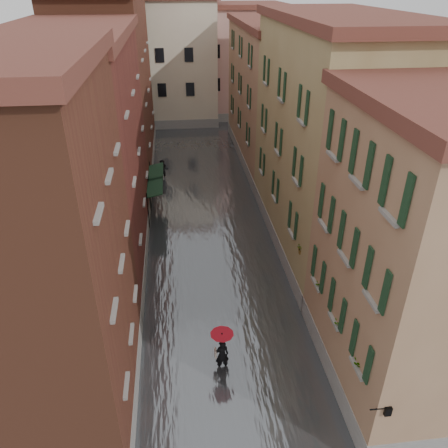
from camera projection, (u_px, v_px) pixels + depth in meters
ground at (228, 351)px, 20.14m from camera, size 120.00×120.00×0.00m
floodwater at (206, 216)px, 31.32m from camera, size 10.00×60.00×0.20m
building_left_near at (28, 271)px, 14.50m from camera, size 6.00×8.00×13.00m
building_left_mid at (83, 159)px, 24.13m from camera, size 6.00×14.00×12.50m
building_left_far at (111, 86)px, 36.71m from camera, size 6.00×16.00×14.00m
building_right_near at (422, 262)px, 16.27m from camera, size 6.00×8.00×11.50m
building_right_mid at (329, 145)px, 25.40m from camera, size 6.00×14.00×13.00m
building_right_far at (274, 97)px, 38.73m from camera, size 6.00×16.00×11.50m
building_end_cream at (161, 63)px, 49.45m from camera, size 12.00×9.00×13.00m
building_end_pink at (237, 63)px, 52.33m from camera, size 10.00×9.00×12.00m
awning_near at (155, 188)px, 29.80m from camera, size 1.09×3.02×2.80m
awning_far at (155, 173)px, 32.04m from camera, size 1.09×3.11×2.80m
wall_lantern at (387, 410)px, 13.90m from camera, size 0.71×0.22×0.35m
window_planters at (329, 295)px, 18.15m from camera, size 0.59×8.39×0.84m
pedestrian_main at (222, 348)px, 18.57m from camera, size 1.01×1.01×2.06m
pedestrian_far at (163, 170)px, 36.59m from camera, size 1.03×0.89×1.82m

